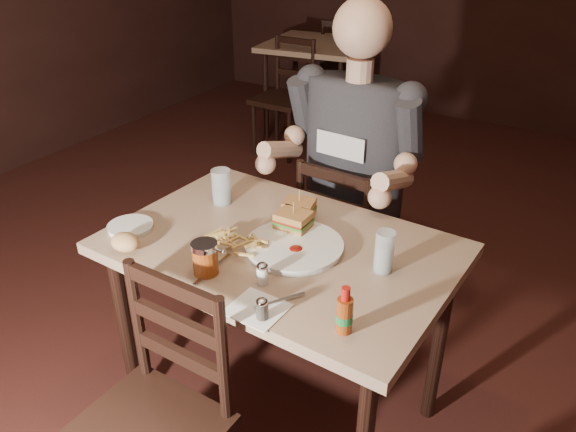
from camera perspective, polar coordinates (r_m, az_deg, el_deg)
The scene contains 23 objects.
room_shell at distance 1.89m, azimuth 6.09°, elevation 18.21°, with size 7.00×7.00×7.00m.
main_table at distance 1.90m, azimuth -0.77°, elevation -5.07°, with size 1.17×0.81×0.77m.
bg_table at distance 4.85m, azimuth 2.92°, elevation 16.18°, with size 0.89×0.89×0.77m.
chair_far at distance 2.54m, azimuth 6.35°, elevation -2.66°, with size 0.39×0.43×0.84m, color black, non-canonical shape.
bg_chair_far at distance 5.38m, azimuth 5.70°, elevation 14.78°, with size 0.41×0.45×0.89m, color black, non-canonical shape.
bg_chair_near at distance 4.45m, azimuth -0.56°, elevation 11.80°, with size 0.40×0.44×0.87m, color black, non-canonical shape.
diner at distance 2.27m, azimuth 6.40°, elevation 8.21°, with size 0.60×0.47×1.03m, color #2D2D32, non-canonical shape.
dinner_plate at distance 1.82m, azimuth 0.64°, elevation -3.20°, with size 0.31×0.31×0.02m, color white.
sandwich_left at distance 1.88m, azimuth 0.56°, elevation 0.02°, with size 0.11×0.09×0.10m, color tan, non-canonical shape.
sandwich_right at distance 1.96m, azimuth 1.16°, elevation 1.23°, with size 0.10×0.09×0.09m, color tan, non-canonical shape.
fries_pile at distance 1.82m, azimuth -5.53°, elevation -2.35°, with size 0.23×0.16×0.04m, color tan, non-canonical shape.
ketchup_dollop at distance 1.79m, azimuth 0.80°, elevation -3.34°, with size 0.04×0.04×0.01m, color maroon.
glass_left at distance 2.10m, azimuth -6.78°, elevation 2.98°, with size 0.07×0.07×0.13m, color silver.
glass_right at distance 1.71m, azimuth 9.75°, elevation -3.59°, with size 0.06×0.06×0.14m, color silver.
hot_sauce at distance 1.47m, azimuth 5.79°, elevation -9.46°, with size 0.04×0.04×0.14m, color #82350F, non-canonical shape.
salt_shaker at distance 1.66m, azimuth -2.61°, elevation -5.88°, with size 0.04×0.04×0.06m, color white, non-canonical shape.
pepper_shaker at distance 1.52m, azimuth -2.65°, elevation -9.46°, with size 0.03×0.03×0.06m, color #38332D, non-canonical shape.
syrup_dispenser at distance 1.70m, azimuth -8.41°, elevation -4.26°, with size 0.08×0.08×0.11m, color #82350F, non-canonical shape.
napkin at distance 1.57m, azimuth -3.16°, elevation -9.40°, with size 0.15×0.14×0.00m, color white.
knife at distance 1.74m, azimuth -7.70°, elevation -5.38°, with size 0.01×0.19×0.00m, color silver.
fork at distance 1.59m, azimuth -0.79°, elevation -8.58°, with size 0.01×0.15×0.00m, color silver.
side_plate at distance 2.01m, azimuth -15.71°, elevation -1.13°, with size 0.15×0.15×0.01m, color white.
bread_roll at distance 1.86m, azimuth -16.20°, elevation -2.56°, with size 0.10×0.08×0.06m, color tan.
Camera 1 is at (0.78, -1.69, 1.75)m, focal length 35.00 mm.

